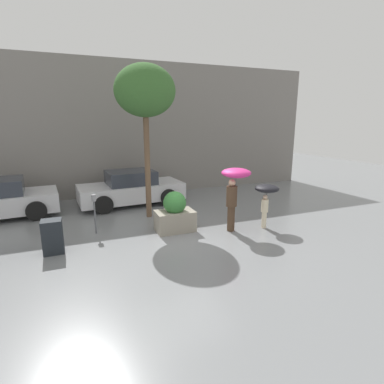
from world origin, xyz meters
name	(u,v)px	position (x,y,z in m)	size (l,w,h in m)	color
ground_plane	(185,242)	(0.00, 0.00, 0.00)	(40.00, 40.00, 0.00)	slate
building_facade	(135,129)	(0.00, 6.50, 3.00)	(18.00, 0.30, 6.00)	gray
planter_box	(175,214)	(0.04, 1.00, 0.55)	(1.19, 0.76, 1.27)	gray
person_adult	(235,183)	(1.77, 0.36, 1.52)	(0.91, 0.91, 1.98)	#473323
person_child	(266,193)	(2.87, 0.23, 1.14)	(0.76, 0.76, 1.41)	beige
parked_car_near	(131,189)	(-0.63, 4.68, 0.65)	(4.31, 2.28, 1.39)	silver
street_tree	(145,92)	(-0.37, 2.73, 4.31)	(2.03, 2.03, 5.22)	brown
parking_meter	(94,206)	(-2.30, 1.68, 0.88)	(0.14, 0.14, 1.23)	#595B60
newspaper_box	(53,237)	(-3.43, 0.62, 0.45)	(0.50, 0.44, 0.90)	#1E2328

